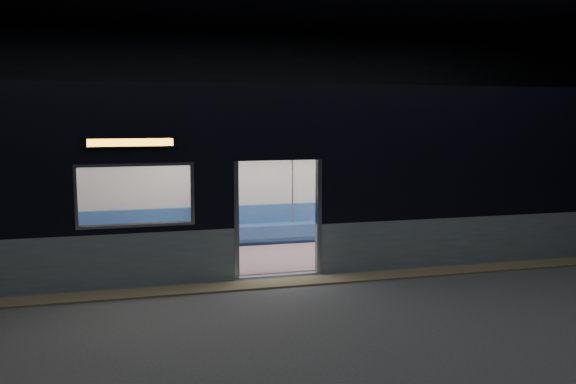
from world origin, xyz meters
name	(u,v)px	position (x,y,z in m)	size (l,w,h in m)	color
station_floor	(294,293)	(0.00, 0.00, -0.01)	(24.00, 14.00, 0.01)	#47494C
station_envelope	(294,60)	(0.00, 0.00, 3.66)	(24.00, 14.00, 5.00)	black
tactile_strip	(285,283)	(0.00, 0.55, 0.01)	(22.80, 0.50, 0.03)	#8C7F59
metro_car	(260,165)	(0.00, 2.54, 1.85)	(18.00, 3.04, 3.35)	#90A3AC
passenger	(206,213)	(-0.97, 3.55, 0.76)	(0.37, 0.63, 1.29)	black
handbag	(204,220)	(-1.01, 3.35, 0.65)	(0.23, 0.20, 0.12)	black
transit_map	(362,173)	(2.66, 3.85, 1.49)	(1.05, 0.03, 0.68)	white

